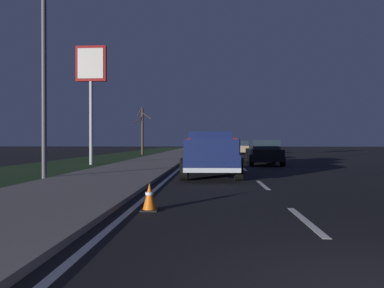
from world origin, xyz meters
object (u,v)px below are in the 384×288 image
Objects in this scene: sedan_black at (263,152)px; gas_price_sign at (91,75)px; bare_tree_far at (142,130)px; sedan_green at (212,151)px; pickup_truck at (210,154)px; traffic_cone_near at (149,197)px; street_light_near at (52,56)px; sedan_tan at (240,147)px.

sedan_black is 0.60× the size of gas_price_sign.
bare_tree_far reaches higher than sedan_black.
sedan_green is 0.60× the size of gas_price_sign.
gas_price_sign reaches higher than sedan_black.
pickup_truck is 10.82m from gas_price_sign.
sedan_black reaches higher than traffic_cone_near.
street_light_near is 13.20× the size of traffic_cone_near.
sedan_green is 7.62× the size of traffic_cone_near.
sedan_black is 0.58× the size of street_light_near.
sedan_black is at bearing -17.10° from traffic_cone_near.
sedan_tan is 11.21m from bare_tree_far.
sedan_tan is (24.86, -3.37, -0.13)m from pickup_truck.
pickup_truck reaches higher than sedan_tan.
gas_price_sign is at bearing 23.54° from traffic_cone_near.
pickup_truck is at bearing 172.28° from sedan_tan.
bare_tree_far is at bearing 97.19° from sedan_tan.
sedan_black and sedan_tan have the same top height.
sedan_tan is at bearing -82.81° from bare_tree_far.
street_light_near is (-2.32, 5.88, 3.73)m from pickup_truck.
gas_price_sign is at bearing 49.42° from pickup_truck.
pickup_truck is 7.94m from traffic_cone_near.
sedan_tan is 0.60× the size of gas_price_sign.
sedan_green is 0.58× the size of street_light_near.
pickup_truck is 24.73m from bare_tree_far.
street_light_near is 25.93m from bare_tree_far.
street_light_near is at bearing 154.02° from sedan_green.
traffic_cone_near is at bearing 162.90° from sedan_black.
pickup_truck is 0.71× the size of street_light_near.
sedan_black is 0.82× the size of bare_tree_far.
sedan_green reaches higher than traffic_cone_near.
traffic_cone_near is (-14.17, -6.17, -5.29)m from gas_price_sign.
bare_tree_far reaches higher than sedan_tan.
sedan_black is (6.96, -3.30, -0.13)m from pickup_truck.
sedan_green is at bearing -150.55° from bare_tree_far.
sedan_green is 1.00× the size of sedan_tan.
pickup_truck is 1.24× the size of sedan_black.
street_light_near reaches higher than traffic_cone_near.
sedan_black is at bearing -25.39° from pickup_truck.
traffic_cone_near is (-17.71, 1.32, -0.50)m from sedan_green.
gas_price_sign is at bearing -179.40° from bare_tree_far.
traffic_cone_near is at bearing -156.46° from gas_price_sign.
bare_tree_far reaches higher than traffic_cone_near.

